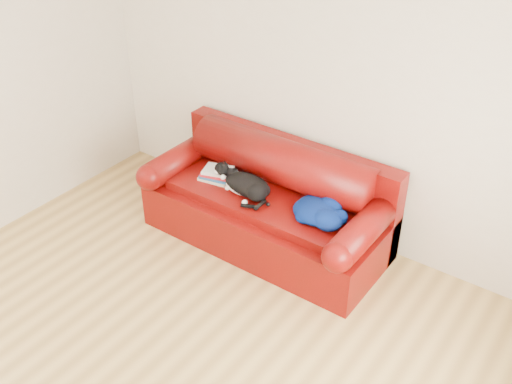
# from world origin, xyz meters

# --- Properties ---
(ground) EXTENTS (4.50, 4.50, 0.00)m
(ground) POSITION_xyz_m (0.00, 0.00, 0.00)
(ground) COLOR olive
(ground) RESTS_ON ground
(room_shell) EXTENTS (4.52, 4.02, 2.61)m
(room_shell) POSITION_xyz_m (0.12, 0.02, 1.67)
(room_shell) COLOR beige
(room_shell) RESTS_ON ground
(sofa_base) EXTENTS (2.10, 0.90, 0.50)m
(sofa_base) POSITION_xyz_m (-0.18, 1.49, 0.24)
(sofa_base) COLOR #440203
(sofa_base) RESTS_ON ground
(sofa_back) EXTENTS (2.10, 1.01, 0.88)m
(sofa_back) POSITION_xyz_m (-0.18, 1.74, 0.54)
(sofa_back) COLOR #440203
(sofa_back) RESTS_ON ground
(book_stack) EXTENTS (0.30, 0.26, 0.10)m
(book_stack) POSITION_xyz_m (-0.66, 1.43, 0.55)
(book_stack) COLOR beige
(book_stack) RESTS_ON sofa_base
(cat) EXTENTS (0.59, 0.38, 0.23)m
(cat) POSITION_xyz_m (-0.31, 1.39, 0.59)
(cat) COLOR black
(cat) RESTS_ON sofa_base
(blanket) EXTENTS (0.49, 0.44, 0.15)m
(blanket) POSITION_xyz_m (0.37, 1.45, 0.56)
(blanket) COLOR #02103F
(blanket) RESTS_ON sofa_base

